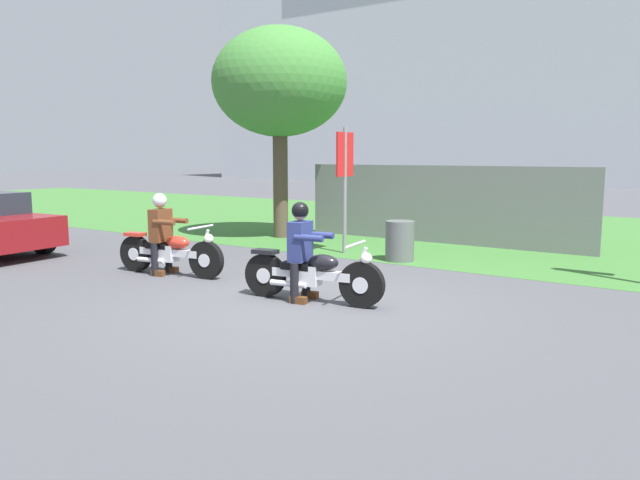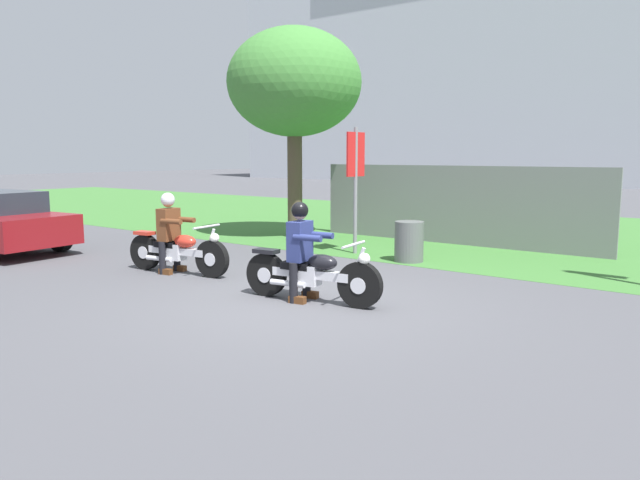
% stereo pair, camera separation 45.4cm
% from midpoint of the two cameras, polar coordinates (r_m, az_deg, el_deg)
% --- Properties ---
extents(ground, '(120.00, 120.00, 0.00)m').
position_cam_midpoint_polar(ground, '(8.38, -3.58, -6.06)').
color(ground, '#4C4C51').
extents(grass_verge, '(60.00, 12.00, 0.01)m').
position_cam_midpoint_polar(grass_verge, '(16.74, 16.96, 0.70)').
color(grass_verge, '#3D7533').
rests_on(grass_verge, ground).
extents(stadium_facade, '(63.85, 8.00, 15.90)m').
position_cam_midpoint_polar(stadium_facade, '(45.35, 26.02, 14.73)').
color(stadium_facade, '#B2B7C1').
rests_on(stadium_facade, ground).
extents(motorcycle_lead, '(2.12, 0.70, 0.87)m').
position_cam_midpoint_polar(motorcycle_lead, '(8.41, -2.30, -3.29)').
color(motorcycle_lead, black).
rests_on(motorcycle_lead, ground).
extents(rider_lead, '(0.60, 0.52, 1.39)m').
position_cam_midpoint_polar(rider_lead, '(8.42, -3.32, -0.34)').
color(rider_lead, black).
rests_on(rider_lead, ground).
extents(motorcycle_follow, '(2.14, 0.70, 0.87)m').
position_cam_midpoint_polar(motorcycle_follow, '(10.65, -15.17, -1.16)').
color(motorcycle_follow, black).
rests_on(motorcycle_follow, ground).
extents(rider_follow, '(0.60, 0.52, 1.40)m').
position_cam_midpoint_polar(rider_follow, '(10.71, -15.93, 1.16)').
color(rider_follow, black).
rests_on(rider_follow, ground).
extents(tree_roadside, '(3.27, 3.27, 5.09)m').
position_cam_midpoint_polar(tree_roadside, '(15.10, -4.73, 14.53)').
color(tree_roadside, brown).
rests_on(tree_roadside, ground).
extents(trash_can, '(0.56, 0.56, 0.78)m').
position_cam_midpoint_polar(trash_can, '(11.74, 6.44, -0.09)').
color(trash_can, '#595E5B').
rests_on(trash_can, ground).
extents(sign_banner, '(0.08, 0.60, 2.60)m').
position_cam_midpoint_polar(sign_banner, '(12.48, 1.31, 6.59)').
color(sign_banner, gray).
rests_on(sign_banner, ground).
extents(fence_segment, '(7.00, 0.06, 1.80)m').
position_cam_midpoint_polar(fence_segment, '(14.22, 10.29, 3.32)').
color(fence_segment, slate).
rests_on(fence_segment, ground).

